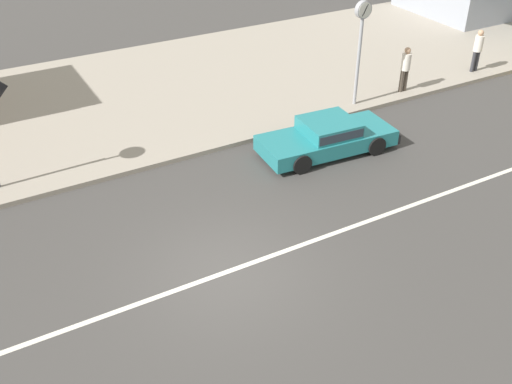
% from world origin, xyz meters
% --- Properties ---
extents(ground_plane, '(160.00, 160.00, 0.00)m').
position_xyz_m(ground_plane, '(0.00, 0.00, 0.00)').
color(ground_plane, '#423F3D').
extents(lane_centre_stripe, '(50.40, 0.14, 0.01)m').
position_xyz_m(lane_centre_stripe, '(0.00, 0.00, 0.00)').
color(lane_centre_stripe, silver).
rests_on(lane_centre_stripe, ground).
extents(kerb_strip, '(68.00, 10.00, 0.15)m').
position_xyz_m(kerb_strip, '(0.00, 10.23, 0.07)').
color(kerb_strip, '#9E9384').
rests_on(kerb_strip, ground).
extents(sedan_teal_3, '(4.42, 2.03, 1.06)m').
position_xyz_m(sedan_teal_3, '(5.31, 3.59, 0.53)').
color(sedan_teal_3, teal).
rests_on(sedan_teal_3, ground).
extents(street_clock, '(0.58, 0.22, 3.63)m').
position_xyz_m(street_clock, '(8.00, 5.76, 2.78)').
color(street_clock, '#9E9EA3').
rests_on(street_clock, kerb_strip).
extents(pedestrian_near_clock, '(0.34, 0.34, 1.67)m').
position_xyz_m(pedestrian_near_clock, '(10.23, 5.79, 1.12)').
color(pedestrian_near_clock, '#4C4238').
rests_on(pedestrian_near_clock, kerb_strip).
extents(pedestrian_by_shop, '(0.34, 0.34, 1.66)m').
position_xyz_m(pedestrian_by_shop, '(14.01, 5.92, 1.12)').
color(pedestrian_by_shop, '#333338').
rests_on(pedestrian_by_shop, kerb_strip).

